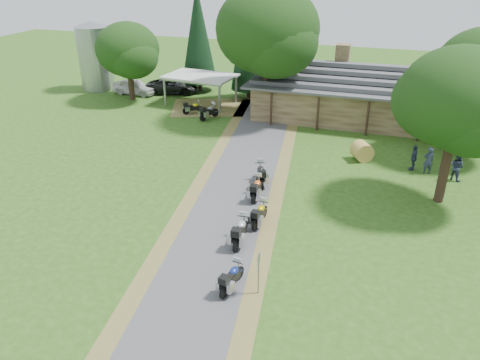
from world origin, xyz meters
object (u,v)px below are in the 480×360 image
(motorcycle_row_a, at_px, (232,276))
(car_dark_suv, at_px, (172,83))
(lodge, at_px, (373,92))
(motorcycle_carport_a, at_px, (193,107))
(motorcycle_row_c, at_px, (260,213))
(motorcycle_carport_b, at_px, (209,111))
(silo, at_px, (95,56))
(motorcycle_row_d, at_px, (257,187))
(hay_bale, at_px, (362,151))
(carport, at_px, (201,90))
(car_white_sedan, at_px, (135,85))
(motorcycle_row_b, at_px, (240,230))
(motorcycle_row_e, at_px, (261,173))

(motorcycle_row_a, bearing_deg, car_dark_suv, 38.74)
(lodge, distance_m, motorcycle_carport_a, 16.14)
(lodge, relative_size, car_dark_suv, 3.63)
(motorcycle_row_c, bearing_deg, motorcycle_carport_b, 33.60)
(silo, bearing_deg, motorcycle_row_c, -41.64)
(motorcycle_row_a, relative_size, motorcycle_row_c, 0.96)
(motorcycle_row_d, height_order, hay_bale, motorcycle_row_d)
(motorcycle_carport_a, bearing_deg, carport, 61.34)
(lodge, relative_size, motorcycle_carport_b, 10.29)
(carport, xyz_separation_m, motorcycle_carport_b, (2.45, -4.04, -0.71))
(lodge, bearing_deg, car_white_sedan, 178.56)
(lodge, relative_size, carport, 3.27)
(hay_bale, bearing_deg, motorcycle_carport_a, 158.58)
(motorcycle_row_d, bearing_deg, car_dark_suv, 33.41)
(motorcycle_row_b, relative_size, motorcycle_carport_b, 1.02)
(silo, height_order, motorcycle_row_c, silo)
(lodge, xyz_separation_m, motorcycle_row_c, (-4.42, -20.47, -1.79))
(car_white_sedan, height_order, motorcycle_row_e, car_white_sedan)
(motorcycle_row_b, height_order, hay_bale, motorcycle_row_b)
(motorcycle_carport_a, distance_m, motorcycle_carport_b, 2.18)
(carport, height_order, hay_bale, carport)
(motorcycle_row_a, xyz_separation_m, motorcycle_row_e, (-1.65, 10.47, 0.10))
(motorcycle_row_c, relative_size, motorcycle_row_d, 0.97)
(motorcycle_row_d, height_order, motorcycle_carport_a, motorcycle_row_d)
(carport, relative_size, hay_bale, 4.87)
(lodge, xyz_separation_m, motorcycle_row_b, (-4.86, -22.56, -1.73))
(car_dark_suv, height_order, motorcycle_row_d, car_dark_suv)
(motorcycle_row_a, xyz_separation_m, motorcycle_row_b, (-0.79, 3.60, 0.09))
(car_white_sedan, relative_size, car_dark_suv, 1.02)
(motorcycle_row_a, distance_m, hay_bale, 16.94)
(car_white_sedan, distance_m, motorcycle_carport_b, 11.60)
(lodge, distance_m, silo, 29.01)
(motorcycle_row_c, bearing_deg, carport, 33.82)
(motorcycle_carport_b, bearing_deg, car_dark_suv, 66.09)
(motorcycle_row_b, relative_size, motorcycle_row_c, 1.10)
(car_white_sedan, distance_m, motorcycle_row_b, 30.10)
(silo, distance_m, motorcycle_row_b, 34.06)
(car_white_sedan, relative_size, motorcycle_row_a, 3.26)
(carport, height_order, car_dark_suv, carport)
(lodge, bearing_deg, carport, -178.26)
(motorcycle_row_d, xyz_separation_m, motorcycle_row_e, (-0.27, 1.92, 0.05))
(silo, distance_m, motorcycle_carport_b, 16.61)
(motorcycle_row_c, relative_size, hay_bale, 1.44)
(motorcycle_row_c, bearing_deg, silo, 51.83)
(motorcycle_row_b, relative_size, motorcycle_carport_a, 1.17)
(lodge, relative_size, hay_bale, 15.95)
(motorcycle_row_a, bearing_deg, hay_bale, -5.68)
(lodge, distance_m, motorcycle_row_a, 26.54)
(carport, bearing_deg, motorcycle_row_c, -53.82)
(motorcycle_row_c, height_order, motorcycle_row_e, motorcycle_row_e)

